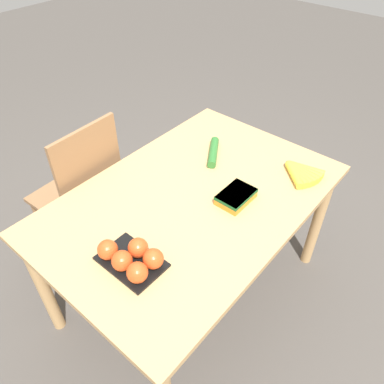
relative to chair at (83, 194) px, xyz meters
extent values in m
plane|color=#4C4742|center=(0.18, -0.64, -0.51)|extent=(12.00, 12.00, 0.00)
cube|color=tan|center=(0.18, -0.64, 0.21)|extent=(1.39, 0.93, 0.03)
cylinder|color=tan|center=(0.82, -1.04, -0.15)|extent=(0.06, 0.06, 0.71)
cylinder|color=tan|center=(-0.45, -0.23, -0.15)|extent=(0.06, 0.06, 0.71)
cylinder|color=tan|center=(0.82, -0.23, -0.15)|extent=(0.06, 0.06, 0.71)
cube|color=#8E6642|center=(0.00, 0.07, -0.04)|extent=(0.44, 0.42, 0.03)
cube|color=#8E6642|center=(0.01, -0.12, 0.22)|extent=(0.39, 0.04, 0.50)
cylinder|color=#8E6642|center=(0.17, 0.25, -0.28)|extent=(0.04, 0.04, 0.45)
cylinder|color=#8E6642|center=(-0.19, 0.23, -0.28)|extent=(0.04, 0.04, 0.45)
cylinder|color=#8E6642|center=(0.18, -0.09, -0.28)|extent=(0.04, 0.04, 0.45)
cylinder|color=#8E6642|center=(-0.18, -0.11, -0.28)|extent=(0.04, 0.04, 0.45)
sphere|color=brown|center=(0.67, -0.86, 0.25)|extent=(0.03, 0.03, 0.03)
cylinder|color=yellow|center=(0.61, -0.93, 0.25)|extent=(0.15, 0.16, 0.04)
cylinder|color=yellow|center=(0.62, -0.94, 0.25)|extent=(0.13, 0.17, 0.04)
cylinder|color=yellow|center=(0.63, -0.94, 0.25)|extent=(0.11, 0.18, 0.04)
cylinder|color=yellow|center=(0.65, -0.95, 0.25)|extent=(0.08, 0.18, 0.04)
cylinder|color=yellow|center=(0.66, -0.95, 0.25)|extent=(0.06, 0.18, 0.04)
cylinder|color=yellow|center=(0.67, -0.95, 0.25)|extent=(0.05, 0.18, 0.04)
cylinder|color=yellow|center=(0.69, -0.95, 0.25)|extent=(0.07, 0.18, 0.04)
cube|color=black|center=(-0.26, -0.71, 0.23)|extent=(0.17, 0.25, 0.01)
sphere|color=#DB4C1E|center=(-0.30, -0.79, 0.28)|extent=(0.08, 0.08, 0.08)
sphere|color=#DB4C1E|center=(-0.21, -0.79, 0.28)|extent=(0.08, 0.08, 0.08)
sphere|color=#DB4C1E|center=(-0.30, -0.71, 0.28)|extent=(0.08, 0.08, 0.08)
sphere|color=#DB4C1E|center=(-0.21, -0.71, 0.28)|extent=(0.08, 0.08, 0.08)
sphere|color=#DB4C1E|center=(-0.30, -0.62, 0.28)|extent=(0.08, 0.08, 0.08)
cube|color=orange|center=(0.29, -0.81, 0.25)|extent=(0.17, 0.12, 0.05)
cube|color=#145123|center=(0.29, -0.81, 0.27)|extent=(0.18, 0.12, 0.02)
cylinder|color=#2D702D|center=(0.50, -0.51, 0.25)|extent=(0.21, 0.16, 0.04)
camera|label=1|loc=(-0.79, -1.46, 1.38)|focal=35.00mm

